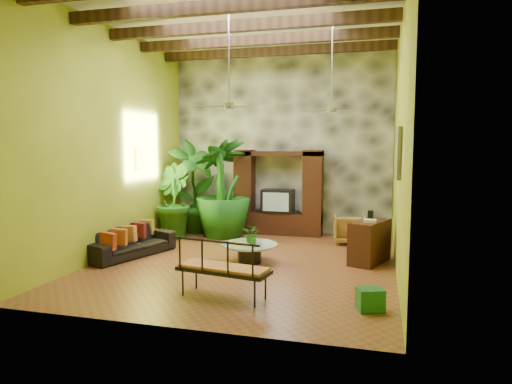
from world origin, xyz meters
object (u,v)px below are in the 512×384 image
(coffee_table, at_px, (250,250))
(side_console, at_px, (370,242))
(tall_plant_b, at_px, (172,201))
(tall_plant_c, at_px, (223,188))
(iron_bench, at_px, (222,266))
(sofa, at_px, (129,242))
(tall_plant_a, at_px, (194,186))
(ceiling_fan_front, at_px, (229,95))
(wicker_armchair, at_px, (349,229))
(entertainment_center, at_px, (278,199))
(green_bin, at_px, (370,299))
(ceiling_fan_back, at_px, (331,100))

(coffee_table, relative_size, side_console, 1.05)
(tall_plant_b, height_order, tall_plant_c, tall_plant_c)
(side_console, bearing_deg, iron_bench, -105.39)
(sofa, relative_size, tall_plant_a, 0.81)
(ceiling_fan_front, xyz_separation_m, wicker_armchair, (2.17, 2.85, -3.05))
(ceiling_fan_front, distance_m, sofa, 3.95)
(entertainment_center, height_order, ceiling_fan_front, ceiling_fan_front)
(tall_plant_a, height_order, side_console, tall_plant_a)
(coffee_table, bearing_deg, tall_plant_c, 120.57)
(green_bin, bearing_deg, wicker_armchair, 97.41)
(side_console, bearing_deg, tall_plant_b, -172.26)
(wicker_armchair, height_order, green_bin, wicker_armchair)
(ceiling_fan_front, distance_m, wicker_armchair, 4.70)
(tall_plant_c, relative_size, coffee_table, 2.22)
(entertainment_center, height_order, green_bin, entertainment_center)
(ceiling_fan_front, bearing_deg, iron_bench, -75.41)
(ceiling_fan_back, bearing_deg, entertainment_center, 129.57)
(ceiling_fan_back, bearing_deg, green_bin, -73.95)
(entertainment_center, bearing_deg, iron_bench, -87.00)
(sofa, bearing_deg, green_bin, -93.59)
(ceiling_fan_front, bearing_deg, wicker_armchair, 52.73)
(tall_plant_c, bearing_deg, tall_plant_b, -157.62)
(sofa, bearing_deg, ceiling_fan_back, -54.92)
(tall_plant_a, bearing_deg, wicker_armchair, -3.07)
(tall_plant_b, bearing_deg, coffee_table, -35.61)
(entertainment_center, distance_m, ceiling_fan_front, 4.30)
(sofa, relative_size, wicker_armchair, 2.73)
(entertainment_center, relative_size, side_console, 2.18)
(tall_plant_b, distance_m, green_bin, 6.60)
(ceiling_fan_back, xyz_separation_m, coffee_table, (-1.51, -1.18, -3.15))
(wicker_armchair, bearing_deg, entertainment_center, -27.34)
(tall_plant_b, bearing_deg, green_bin, -38.44)
(side_console, bearing_deg, sofa, -149.68)
(iron_bench, height_order, green_bin, iron_bench)
(sofa, relative_size, side_console, 1.91)
(ceiling_fan_back, relative_size, tall_plant_c, 0.72)
(ceiling_fan_front, distance_m, tall_plant_b, 4.10)
(sofa, bearing_deg, wicker_armchair, -43.05)
(wicker_armchair, distance_m, side_console, 1.87)
(ceiling_fan_back, bearing_deg, ceiling_fan_front, -138.37)
(wicker_armchair, xyz_separation_m, tall_plant_b, (-4.53, -0.53, 0.63))
(ceiling_fan_back, xyz_separation_m, iron_bench, (-1.32, -3.45, -2.86))
(coffee_table, xyz_separation_m, green_bin, (2.48, -2.17, -0.09))
(tall_plant_c, xyz_separation_m, green_bin, (3.90, -4.58, -1.12))
(tall_plant_b, distance_m, coffee_table, 3.34)
(iron_bench, bearing_deg, coffee_table, 104.58)
(sofa, distance_m, iron_bench, 3.62)
(tall_plant_a, xyz_separation_m, iron_bench, (2.55, -4.93, -0.77))
(entertainment_center, bearing_deg, coffee_table, -88.41)
(side_console, bearing_deg, coffee_table, -143.39)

